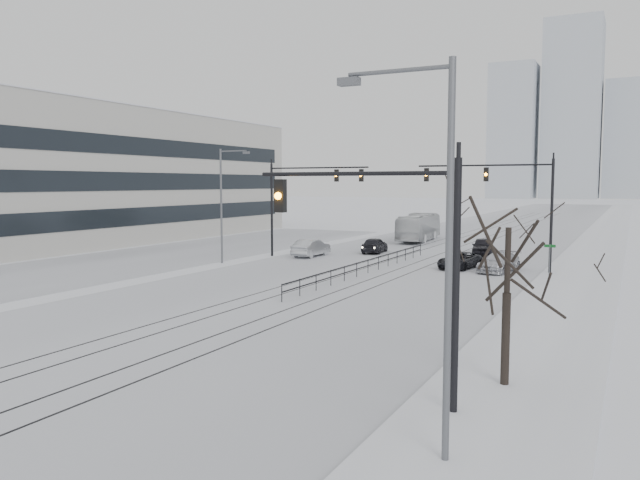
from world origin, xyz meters
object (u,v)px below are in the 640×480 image
Objects in this scene: sedan_sb_inner at (375,245)px; box_truck at (419,228)px; traffic_mast_near at (399,247)px; sedan_sb_outer at (311,248)px; sedan_nb_right at (499,263)px; sedan_nb_far at (483,247)px; bare_tree at (508,244)px; sedan_nb_front at (459,261)px.

box_truck is at bearing -96.27° from sedan_sb_inner.
traffic_mast_near reaches higher than sedan_sb_outer.
sedan_nb_right is 1.06× the size of sedan_nb_far.
sedan_sb_inner is at bearing 159.96° from sedan_nb_right.
box_truck is (-15.20, 49.20, -3.08)m from traffic_mast_near.
box_truck reaches higher than sedan_sb_inner.
bare_tree reaches higher than sedan_nb_front.
sedan_sb_outer reaches higher than sedan_nb_front.
bare_tree is 1.39× the size of sedan_nb_front.
box_truck is at bearing -101.70° from sedan_sb_outer.
sedan_sb_inner is 0.39× the size of box_truck.
bare_tree is at bearing -87.80° from sedan_nb_far.
traffic_mast_near is at bearing -128.76° from bare_tree.
sedan_nb_front is at bearing -98.71° from sedan_nb_far.
sedan_nb_right is at bearing -82.68° from sedan_nb_far.
sedan_nb_right is (16.33, -2.27, -0.07)m from sedan_sb_outer.
sedan_nb_right is at bearing 172.39° from sedan_sb_outer.
box_truck is (-0.05, 13.03, 0.78)m from sedan_sb_inner.
traffic_mast_near reaches higher than sedan_nb_right.
bare_tree reaches higher than sedan_sb_inner.
bare_tree is at bearing -62.82° from sedan_nb_front.
sedan_sb_outer is 0.98× the size of sedan_nb_right.
sedan_sb_inner reaches higher than sedan_nb_front.
sedan_sb_outer is at bearing -177.78° from sedan_nb_front.
traffic_mast_near reaches higher than bare_tree.
traffic_mast_near reaches higher than sedan_nb_far.
sedan_nb_front is at bearing 172.42° from sedan_sb_outer.
bare_tree is 27.77m from sedan_nb_front.
box_truck is (-17.61, 46.19, -3.00)m from bare_tree.
sedan_sb_inner is 0.89× the size of sedan_nb_right.
sedan_nb_far is at bearing 98.83° from traffic_mast_near.
sedan_sb_outer is 1.04× the size of sedan_nb_front.
sedan_sb_inner is at bearing -174.13° from sedan_nb_far.
sedan_sb_inner is 11.73m from sedan_nb_front.
sedan_nb_far is 0.41× the size of box_truck.
bare_tree is at bearing 111.44° from sedan_sb_inner.
traffic_mast_near is 1.68× the size of sedan_sb_inner.
sedan_nb_front is at bearing -177.73° from sedan_nb_right.
sedan_sb_inner is at bearing 154.25° from sedan_nb_front.
traffic_mast_near is at bearing 121.75° from sedan_sb_outer.
sedan_sb_inner is 9.52m from sedan_nb_far.
bare_tree is at bearing 106.52° from box_truck.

